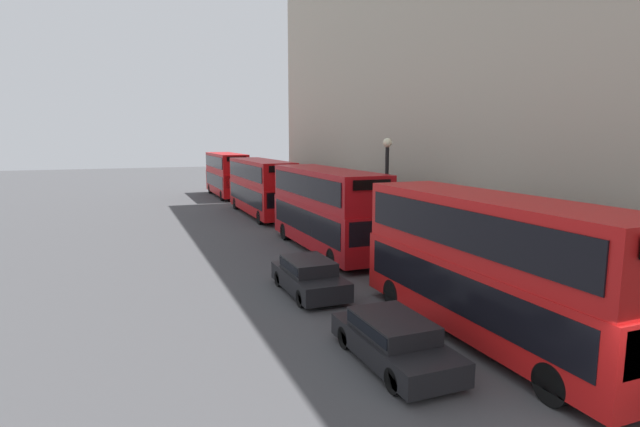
{
  "coord_description": "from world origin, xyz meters",
  "views": [
    {
      "loc": [
        -8.33,
        -5.23,
        6.02
      ],
      "look_at": [
        0.48,
        16.91,
        2.37
      ],
      "focal_mm": 28.0,
      "sensor_mm": 36.0,
      "label": 1
    }
  ],
  "objects_px": {
    "bus_third_in_queue": "(261,185)",
    "car_dark_sedan": "(394,339)",
    "bus_second_in_queue": "(326,206)",
    "bus_trailing": "(226,173)",
    "pedestrian": "(262,192)",
    "car_hatchback": "(309,275)",
    "bus_leading": "(490,262)"
  },
  "relations": [
    {
      "from": "bus_third_in_queue",
      "to": "car_dark_sedan",
      "type": "bearing_deg",
      "value": -97.37
    },
    {
      "from": "bus_second_in_queue",
      "to": "bus_third_in_queue",
      "type": "distance_m",
      "value": 13.24
    },
    {
      "from": "car_dark_sedan",
      "to": "bus_trailing",
      "type": "bearing_deg",
      "value": 85.11
    },
    {
      "from": "bus_second_in_queue",
      "to": "bus_third_in_queue",
      "type": "bearing_deg",
      "value": 90.0
    },
    {
      "from": "bus_third_in_queue",
      "to": "bus_trailing",
      "type": "distance_m",
      "value": 13.48
    },
    {
      "from": "bus_third_in_queue",
      "to": "car_dark_sedan",
      "type": "height_order",
      "value": "bus_third_in_queue"
    },
    {
      "from": "pedestrian",
      "to": "car_dark_sedan",
      "type": "bearing_deg",
      "value": -99.6
    },
    {
      "from": "bus_second_in_queue",
      "to": "bus_third_in_queue",
      "type": "xyz_separation_m",
      "value": [
        0.0,
        13.24,
        -0.04
      ]
    },
    {
      "from": "bus_third_in_queue",
      "to": "car_dark_sedan",
      "type": "distance_m",
      "value": 26.56
    },
    {
      "from": "bus_third_in_queue",
      "to": "car_hatchback",
      "type": "relative_size",
      "value": 2.63
    },
    {
      "from": "car_dark_sedan",
      "to": "car_hatchback",
      "type": "distance_m",
      "value": 6.51
    },
    {
      "from": "car_hatchback",
      "to": "bus_second_in_queue",
      "type": "bearing_deg",
      "value": 62.51
    },
    {
      "from": "bus_trailing",
      "to": "pedestrian",
      "type": "bearing_deg",
      "value": -50.4
    },
    {
      "from": "bus_leading",
      "to": "bus_second_in_queue",
      "type": "relative_size",
      "value": 0.99
    },
    {
      "from": "car_dark_sedan",
      "to": "car_hatchback",
      "type": "bearing_deg",
      "value": 90.0
    },
    {
      "from": "bus_second_in_queue",
      "to": "bus_third_in_queue",
      "type": "relative_size",
      "value": 0.94
    },
    {
      "from": "bus_trailing",
      "to": "car_hatchback",
      "type": "bearing_deg",
      "value": -95.84
    },
    {
      "from": "bus_trailing",
      "to": "car_dark_sedan",
      "type": "distance_m",
      "value": 39.96
    },
    {
      "from": "bus_second_in_queue",
      "to": "car_hatchback",
      "type": "relative_size",
      "value": 2.47
    },
    {
      "from": "bus_leading",
      "to": "bus_second_in_queue",
      "type": "xyz_separation_m",
      "value": [
        -0.0,
        12.68,
        0.02
      ]
    },
    {
      "from": "bus_trailing",
      "to": "pedestrian",
      "type": "relative_size",
      "value": 6.37
    },
    {
      "from": "bus_leading",
      "to": "bus_third_in_queue",
      "type": "bearing_deg",
      "value": 90.0
    },
    {
      "from": "car_dark_sedan",
      "to": "car_hatchback",
      "type": "xyz_separation_m",
      "value": [
        0.0,
        6.51,
        0.04
      ]
    },
    {
      "from": "bus_second_in_queue",
      "to": "car_dark_sedan",
      "type": "distance_m",
      "value": 13.59
    },
    {
      "from": "bus_third_in_queue",
      "to": "car_hatchback",
      "type": "distance_m",
      "value": 20.13
    },
    {
      "from": "bus_third_in_queue",
      "to": "car_dark_sedan",
      "type": "xyz_separation_m",
      "value": [
        -3.4,
        -26.29,
        -1.69
      ]
    },
    {
      "from": "bus_trailing",
      "to": "car_dark_sedan",
      "type": "xyz_separation_m",
      "value": [
        -3.4,
        -39.77,
        -1.75
      ]
    },
    {
      "from": "bus_second_in_queue",
      "to": "car_hatchback",
      "type": "xyz_separation_m",
      "value": [
        -3.4,
        -6.53,
        -1.69
      ]
    },
    {
      "from": "bus_leading",
      "to": "car_dark_sedan",
      "type": "height_order",
      "value": "bus_leading"
    },
    {
      "from": "bus_third_in_queue",
      "to": "bus_trailing",
      "type": "relative_size",
      "value": 1.1
    },
    {
      "from": "bus_leading",
      "to": "car_hatchback",
      "type": "bearing_deg",
      "value": 118.94
    },
    {
      "from": "bus_second_in_queue",
      "to": "bus_third_in_queue",
      "type": "height_order",
      "value": "bus_second_in_queue"
    }
  ]
}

